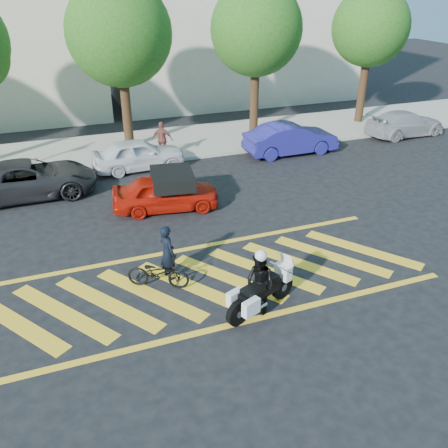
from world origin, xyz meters
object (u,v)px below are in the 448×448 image
object	(u,v)px
officer_moto	(260,284)
police_motorcycle	(260,293)
officer_bike	(167,252)
parked_mid_right	(139,154)
parked_mid_left	(28,179)
red_convertible	(166,193)
parked_right	(291,139)
bicycle	(158,273)
parked_far_right	(405,124)

from	to	relation	value
officer_moto	police_motorcycle	bearing A→B (deg)	30.06
officer_bike	police_motorcycle	bearing A→B (deg)	-159.31
police_motorcycle	parked_mid_right	size ratio (longest dim) A/B	0.55
officer_bike	parked_mid_left	distance (m)	8.00
officer_moto	parked_mid_right	xyz separation A→B (m)	(-0.79, 10.82, -0.14)
officer_moto	red_convertible	size ratio (longest dim) A/B	0.43
police_motorcycle	parked_right	distance (m)	12.09
police_motorcycle	red_convertible	xyz separation A→B (m)	(-0.71, 6.53, 0.09)
officer_bike	parked_mid_right	world-z (taller)	officer_bike
police_motorcycle	bicycle	bearing A→B (deg)	115.63
police_motorcycle	officer_moto	world-z (taller)	officer_moto
police_motorcycle	parked_mid_right	world-z (taller)	parked_mid_right
police_motorcycle	red_convertible	distance (m)	6.57
police_motorcycle	parked_mid_right	xyz separation A→B (m)	(-0.81, 10.84, 0.12)
bicycle	police_motorcycle	distance (m)	2.85
police_motorcycle	parked_right	bearing A→B (deg)	36.66
police_motorcycle	officer_moto	xyz separation A→B (m)	(-0.02, 0.01, 0.27)
officer_moto	red_convertible	xyz separation A→B (m)	(-0.69, 6.52, -0.17)
officer_moto	red_convertible	bearing A→B (deg)	163.79
officer_bike	red_convertible	xyz separation A→B (m)	(1.04, 4.28, -0.16)
police_motorcycle	parked_mid_left	xyz separation A→B (m)	(-5.26, 9.44, 0.15)
parked_mid_right	parked_far_right	bearing A→B (deg)	-92.98
parked_mid_left	parked_far_right	size ratio (longest dim) A/B	1.14
parked_mid_left	parked_right	xyz separation A→B (m)	(11.50, 0.92, 0.03)
officer_moto	bicycle	bearing A→B (deg)	-154.41
red_convertible	bicycle	bearing A→B (deg)	171.68
police_motorcycle	red_convertible	world-z (taller)	red_convertible
officer_moto	parked_mid_right	bearing A→B (deg)	161.92
parked_far_right	officer_bike	bearing A→B (deg)	116.67
police_motorcycle	parked_mid_right	distance (m)	10.87
parked_mid_left	parked_far_right	bearing A→B (deg)	-86.38
officer_bike	parked_mid_right	xyz separation A→B (m)	(0.94, 8.59, -0.13)
officer_bike	parked_far_right	size ratio (longest dim) A/B	0.36
red_convertible	parked_mid_left	distance (m)	5.40
bicycle	officer_moto	world-z (taller)	officer_moto
bicycle	red_convertible	size ratio (longest dim) A/B	0.45
red_convertible	parked_mid_left	xyz separation A→B (m)	(-4.55, 2.91, 0.06)
officer_bike	red_convertible	distance (m)	4.41
officer_bike	parked_far_right	world-z (taller)	officer_bike
bicycle	officer_moto	xyz separation A→B (m)	(2.09, -1.89, 0.37)
parked_far_right	parked_mid_right	bearing A→B (deg)	86.77
parked_right	parked_far_right	size ratio (longest dim) A/B	1.00
parked_mid_left	parked_right	size ratio (longest dim) A/B	1.14
officer_moto	parked_mid_left	size ratio (longest dim) A/B	0.32
officer_moto	parked_right	distance (m)	12.08
parked_right	officer_bike	bearing A→B (deg)	135.43
officer_bike	parked_far_right	bearing A→B (deg)	-77.23
parked_mid_left	parked_right	distance (m)	11.54
police_motorcycle	parked_right	size ratio (longest dim) A/B	0.49
officer_moto	parked_far_right	world-z (taller)	officer_moto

